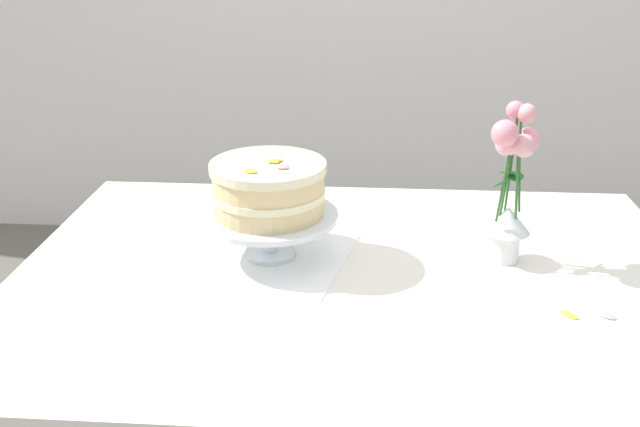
# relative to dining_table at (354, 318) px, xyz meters

# --- Properties ---
(dining_table) EXTENTS (1.40, 1.00, 0.74)m
(dining_table) POSITION_rel_dining_table_xyz_m (0.00, 0.00, 0.00)
(dining_table) COLOR white
(dining_table) RESTS_ON ground
(linen_napkin) EXTENTS (0.38, 0.38, 0.00)m
(linen_napkin) POSITION_rel_dining_table_xyz_m (-0.18, 0.09, 0.09)
(linen_napkin) COLOR white
(linen_napkin) RESTS_ON dining_table
(cake_stand) EXTENTS (0.29, 0.29, 0.10)m
(cake_stand) POSITION_rel_dining_table_xyz_m (-0.18, 0.09, 0.18)
(cake_stand) COLOR silver
(cake_stand) RESTS_ON linen_napkin
(layer_cake) EXTENTS (0.24, 0.24, 0.12)m
(layer_cake) POSITION_rel_dining_table_xyz_m (-0.18, 0.09, 0.25)
(layer_cake) COLOR beige
(layer_cake) RESTS_ON cake_stand
(flower_vase) EXTENTS (0.11, 0.11, 0.34)m
(flower_vase) POSITION_rel_dining_table_xyz_m (0.31, 0.11, 0.26)
(flower_vase) COLOR silver
(flower_vase) RESTS_ON dining_table
(loose_petal_0) EXTENTS (0.04, 0.04, 0.00)m
(loose_petal_0) POSITION_rel_dining_table_xyz_m (0.46, -0.12, 0.10)
(loose_petal_0) COLOR pink
(loose_petal_0) RESTS_ON dining_table
(loose_petal_1) EXTENTS (0.04, 0.04, 0.00)m
(loose_petal_1) POSITION_rel_dining_table_xyz_m (0.40, -0.12, 0.09)
(loose_petal_1) COLOR yellow
(loose_petal_1) RESTS_ON dining_table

